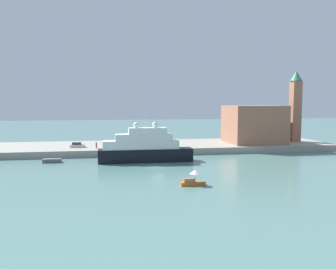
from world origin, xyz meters
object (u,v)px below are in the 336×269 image
(bell_tower, at_px, (295,104))
(mooring_bollard, at_px, (168,147))
(small_motorboat, at_px, (193,179))
(work_barge, at_px, (52,161))
(large_yacht, at_px, (144,148))
(parked_car, at_px, (77,145))
(person_figure, at_px, (96,145))
(harbor_building, at_px, (254,124))

(bell_tower, height_order, mooring_bollard, bell_tower)
(small_motorboat, relative_size, work_barge, 1.03)
(work_barge, bearing_deg, large_yacht, -7.27)
(work_barge, bearing_deg, parked_car, 70.30)
(small_motorboat, bearing_deg, work_barge, 134.84)
(large_yacht, height_order, work_barge, large_yacht)
(large_yacht, distance_m, mooring_bollard, 12.10)
(bell_tower, distance_m, person_figure, 62.00)
(small_motorboat, height_order, harbor_building, harbor_building)
(harbor_building, distance_m, mooring_bollard, 29.89)
(parked_car, relative_size, mooring_bollard, 4.51)
(harbor_building, bearing_deg, small_motorboat, -124.17)
(large_yacht, relative_size, harbor_building, 1.40)
(bell_tower, bearing_deg, small_motorboat, -134.55)
(bell_tower, height_order, parked_car, bell_tower)
(harbor_building, xyz_separation_m, bell_tower, (13.83, 0.59, 6.13))
(small_motorboat, xyz_separation_m, bell_tower, (43.25, 43.93, 12.37))
(harbor_building, relative_size, mooring_bollard, 17.68)
(large_yacht, xyz_separation_m, parked_car, (-16.86, 15.95, -0.93))
(harbor_building, height_order, parked_car, harbor_building)
(parked_car, bearing_deg, work_barge, -109.70)
(small_motorboat, bearing_deg, large_yacht, 103.27)
(bell_tower, bearing_deg, harbor_building, -177.54)
(parked_car, bearing_deg, large_yacht, -43.41)
(work_barge, bearing_deg, bell_tower, 13.02)
(large_yacht, bearing_deg, person_figure, 131.18)
(bell_tower, bearing_deg, parked_car, -177.27)
(large_yacht, distance_m, person_figure, 17.71)
(small_motorboat, height_order, bell_tower, bell_tower)
(large_yacht, relative_size, small_motorboat, 5.22)
(large_yacht, height_order, harbor_building, harbor_building)
(small_motorboat, xyz_separation_m, mooring_bollard, (1.35, 34.49, 1.03))
(large_yacht, distance_m, harbor_building, 40.05)
(work_barge, relative_size, harbor_building, 0.26)
(parked_car, bearing_deg, harbor_building, 2.80)
(large_yacht, xyz_separation_m, harbor_building, (35.28, 18.50, 4.13))
(work_barge, distance_m, harbor_building, 59.41)
(harbor_building, bearing_deg, bell_tower, 2.46)
(parked_car, height_order, mooring_bollard, parked_car)
(work_barge, bearing_deg, small_motorboat, -45.16)
(harbor_building, xyz_separation_m, parked_car, (-52.14, -2.55, -5.06))
(small_motorboat, distance_m, parked_car, 46.70)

